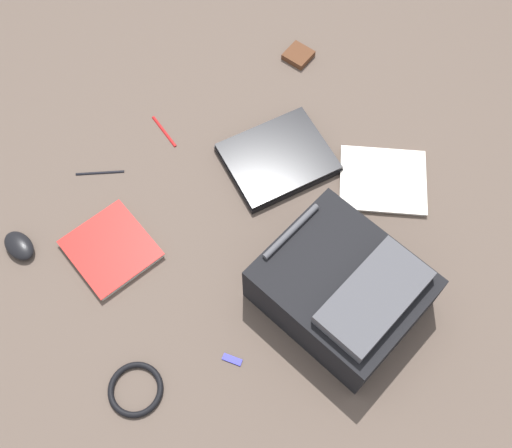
% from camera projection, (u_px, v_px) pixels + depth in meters
% --- Properties ---
extents(ground_plane, '(3.86, 3.86, 0.00)m').
position_uv_depth(ground_plane, '(246.00, 224.00, 1.81)').
color(ground_plane, brown).
extents(backpack, '(0.35, 0.40, 0.20)m').
position_uv_depth(backpack, '(343.00, 289.00, 1.63)').
color(backpack, black).
rests_on(backpack, ground_plane).
extents(laptop, '(0.37, 0.33, 0.03)m').
position_uv_depth(laptop, '(278.00, 158.00, 1.90)').
color(laptop, black).
rests_on(laptop, ground_plane).
extents(book_manual, '(0.23, 0.24, 0.02)m').
position_uv_depth(book_manual, '(111.00, 249.00, 1.77)').
color(book_manual, silver).
rests_on(book_manual, ground_plane).
extents(book_comic, '(0.33, 0.34, 0.02)m').
position_uv_depth(book_comic, '(383.00, 180.00, 1.87)').
color(book_comic, silver).
rests_on(book_comic, ground_plane).
extents(computer_mouse, '(0.07, 0.11, 0.03)m').
position_uv_depth(computer_mouse, '(19.00, 246.00, 1.76)').
color(computer_mouse, black).
rests_on(computer_mouse, ground_plane).
extents(cable_coil, '(0.14, 0.14, 0.02)m').
position_uv_depth(cable_coil, '(136.00, 389.00, 1.60)').
color(cable_coil, black).
rests_on(cable_coil, ground_plane).
extents(pen_black, '(0.03, 0.13, 0.01)m').
position_uv_depth(pen_black, '(164.00, 131.00, 1.95)').
color(pen_black, red).
rests_on(pen_black, ground_plane).
extents(pen_blue, '(0.12, 0.10, 0.01)m').
position_uv_depth(pen_blue, '(100.00, 172.00, 1.89)').
color(pen_blue, black).
rests_on(pen_blue, ground_plane).
extents(earbud_pouch, '(0.09, 0.09, 0.02)m').
position_uv_depth(earbud_pouch, '(298.00, 55.00, 2.08)').
color(earbud_pouch, '#59331E').
rests_on(earbud_pouch, ground_plane).
extents(usb_stick, '(0.04, 0.05, 0.01)m').
position_uv_depth(usb_stick, '(232.00, 359.00, 1.63)').
color(usb_stick, '#191999').
rests_on(usb_stick, ground_plane).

